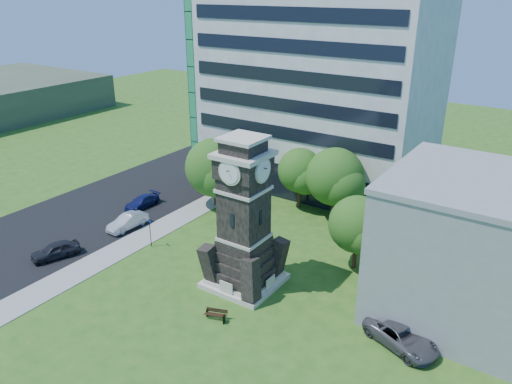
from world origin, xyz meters
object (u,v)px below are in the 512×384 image
Objects in this scene: clock_tower at (244,224)px; car_street_south at (55,250)px; car_street_north at (142,202)px; car_east_lot at (401,336)px; car_street_mid at (128,222)px; street_sign at (150,230)px; park_bench at (216,314)px.

car_street_south is (-16.14, -5.94, -4.58)m from clock_tower.
car_street_north is 31.34m from car_east_lot.
car_street_north is at bearing 122.79° from car_street_mid.
street_sign is at bearing 68.27° from car_street_south.
street_sign reaches higher than car_street_mid.
clock_tower is 2.34× the size of car_east_lot.
clock_tower is 15.91m from car_street_mid.
car_street_north is 21.69m from park_bench.
street_sign reaches higher than park_bench.
car_street_south is 2.58× the size of park_bench.
park_bench is at bearing -28.30° from car_street_north.
street_sign reaches higher than car_east_lot.
park_bench is (16.16, -6.56, -0.27)m from car_street_mid.
clock_tower is at bearing -3.25° from car_street_mid.
clock_tower is at bearing 81.47° from park_bench.
street_sign is (-11.61, 5.18, 1.28)m from park_bench.
street_sign is (4.55, -1.38, 1.01)m from car_street_mid.
street_sign is at bearing 179.02° from clock_tower.
car_east_lot is 3.27× the size of park_bench.
clock_tower is 17.80m from car_street_south.
car_east_lot is 23.61m from street_sign.
car_street_south is at bearing -80.43° from car_street_north.
park_bench is (17.15, 0.94, -0.26)m from car_street_south.
car_street_north is 2.62× the size of park_bench.
car_street_north is (-2.56, 4.40, -0.10)m from car_street_mid.
car_street_south is 12.01m from car_street_north.
park_bench is at bearing -19.47° from car_street_mid.
car_street_mid is at bearing 107.32° from car_east_lot.
car_street_mid is 4.86m from street_sign.
car_east_lot reaches higher than car_street_mid.
car_street_north is (-1.57, 11.90, -0.09)m from car_street_south.
car_street_north is at bearing 129.79° from park_bench.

